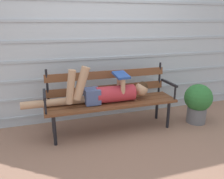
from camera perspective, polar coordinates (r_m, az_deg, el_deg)
The scene contains 5 objects.
ground_plane at distance 3.20m, azimuth 0.49°, elevation -11.08°, with size 12.00×12.00×0.00m, color #936B56.
house_siding at distance 3.46m, azimuth -2.87°, elevation 12.69°, with size 5.36×0.08×2.49m.
park_bench at distance 3.14m, azimuth -0.37°, elevation -1.84°, with size 1.84×0.45×0.91m.
reclining_person at distance 3.02m, azimuth -1.79°, elevation -0.76°, with size 1.73×0.27×0.55m.
potted_plant at distance 3.63m, azimuth 21.25°, elevation -2.89°, with size 0.42×0.42×0.61m.
Camera 1 is at (-0.87, -2.68, 1.51)m, focal length 35.47 mm.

